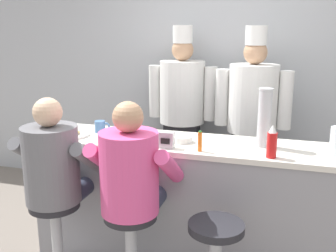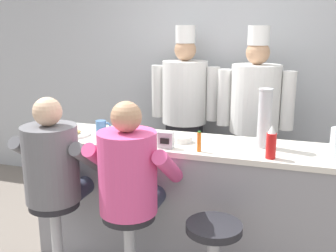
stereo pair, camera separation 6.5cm
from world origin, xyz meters
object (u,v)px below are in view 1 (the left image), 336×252
(ketchup_bottle_red, at_px, (272,142))
(breakfast_plate, at_px, (73,134))
(cook_in_whites_far, at_px, (252,115))
(diner_seated_pink, at_px, (131,179))
(cereal_bowl, at_px, (182,139))
(hot_sauce_bottle_orange, at_px, (200,141))
(coffee_mug_blue, at_px, (101,127))
(napkin_dispenser_chrome, at_px, (167,140))
(cup_stack_steel, at_px, (264,118))
(cook_in_whites_near, at_px, (182,107))
(diner_seated_grey, at_px, (55,170))

(ketchup_bottle_red, xyz_separation_m, breakfast_plate, (-1.55, 0.10, -0.09))
(ketchup_bottle_red, xyz_separation_m, cook_in_whites_far, (-0.23, 1.21, -0.08))
(breakfast_plate, bearing_deg, diner_seated_pink, -32.43)
(cereal_bowl, bearing_deg, hot_sauce_bottle_orange, -47.11)
(coffee_mug_blue, height_order, cook_in_whites_far, cook_in_whites_far)
(ketchup_bottle_red, bearing_deg, napkin_dispenser_chrome, 179.38)
(cup_stack_steel, xyz_separation_m, cook_in_whites_near, (-0.91, 1.12, -0.19))
(cook_in_whites_far, bearing_deg, cereal_bowl, -112.93)
(cook_in_whites_far, bearing_deg, coffee_mug_blue, -140.92)
(cup_stack_steel, xyz_separation_m, diner_seated_grey, (-1.39, -0.58, -0.35))
(ketchup_bottle_red, distance_m, cook_in_whites_near, 1.68)
(ketchup_bottle_red, xyz_separation_m, cereal_bowl, (-0.66, 0.19, -0.08))
(napkin_dispenser_chrome, distance_m, diner_seated_pink, 0.41)
(cook_in_whites_near, bearing_deg, ketchup_bottle_red, -54.46)
(hot_sauce_bottle_orange, height_order, napkin_dispenser_chrome, hot_sauce_bottle_orange)
(hot_sauce_bottle_orange, xyz_separation_m, napkin_dispenser_chrome, (-0.25, 0.01, -0.01))
(hot_sauce_bottle_orange, distance_m, cook_in_whites_near, 1.46)
(ketchup_bottle_red, relative_size, cup_stack_steel, 0.53)
(cup_stack_steel, distance_m, diner_seated_pink, 1.05)
(cup_stack_steel, bearing_deg, napkin_dispenser_chrome, -160.10)
(cereal_bowl, height_order, cook_in_whites_far, cook_in_whites_far)
(breakfast_plate, xyz_separation_m, diner_seated_pink, (0.67, -0.43, -0.14))
(cereal_bowl, bearing_deg, diner_seated_grey, -146.93)
(ketchup_bottle_red, relative_size, breakfast_plate, 0.87)
(cook_in_whites_far, bearing_deg, cup_stack_steel, -80.42)
(cup_stack_steel, distance_m, cook_in_whites_far, 0.99)
(breakfast_plate, bearing_deg, ketchup_bottle_red, -3.70)
(napkin_dispenser_chrome, bearing_deg, coffee_mug_blue, 158.03)
(cereal_bowl, height_order, cook_in_whites_near, cook_in_whites_near)
(coffee_mug_blue, xyz_separation_m, diner_seated_grey, (-0.07, -0.60, -0.18))
(ketchup_bottle_red, relative_size, cook_in_whites_far, 0.12)
(cook_in_whites_near, bearing_deg, diner_seated_grey, -105.79)
(coffee_mug_blue, bearing_deg, cereal_bowl, -6.51)
(breakfast_plate, height_order, cook_in_whites_near, cook_in_whites_near)
(hot_sauce_bottle_orange, xyz_separation_m, diner_seated_grey, (-0.97, -0.33, -0.20))
(cup_stack_steel, bearing_deg, diner_seated_pink, -144.48)
(coffee_mug_blue, height_order, cook_in_whites_near, cook_in_whites_near)
(cereal_bowl, bearing_deg, coffee_mug_blue, 173.49)
(napkin_dispenser_chrome, height_order, cook_in_whites_near, cook_in_whites_near)
(hot_sauce_bottle_orange, distance_m, breakfast_plate, 1.07)
(cup_stack_steel, distance_m, napkin_dispenser_chrome, 0.72)
(diner_seated_pink, height_order, cook_in_whites_near, cook_in_whites_near)
(diner_seated_grey, bearing_deg, breakfast_plate, 102.09)
(hot_sauce_bottle_orange, bearing_deg, cook_in_whites_near, 109.70)
(napkin_dispenser_chrome, xyz_separation_m, cook_in_whites_near, (-0.24, 1.36, -0.03))
(ketchup_bottle_red, xyz_separation_m, coffee_mug_blue, (-1.39, 0.27, -0.06))
(cereal_bowl, xyz_separation_m, cook_in_whites_near, (-0.31, 1.18, 0.01))
(breakfast_plate, relative_size, cereal_bowl, 1.71)
(coffee_mug_blue, relative_size, cup_stack_steel, 0.32)
(cup_stack_steel, bearing_deg, diner_seated_grey, -157.45)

